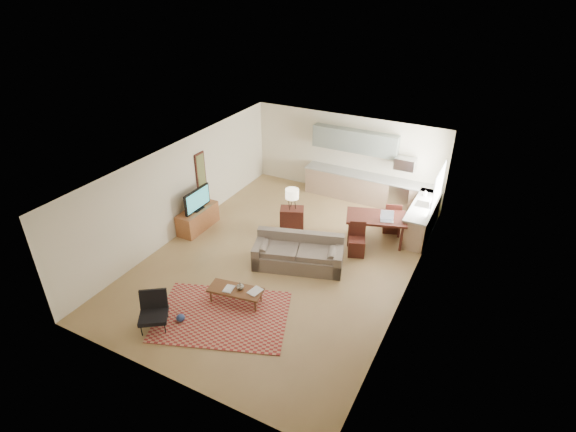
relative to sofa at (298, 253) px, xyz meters
The scene contains 25 objects.
room 1.07m from the sofa, 167.79° to the left, with size 9.00×9.00×9.00m.
kitchen_counter_back 4.31m from the sofa, 84.81° to the left, with size 4.26×0.64×0.92m, color #9F8064, non-canonical shape.
kitchen_counter_right 3.94m from the sofa, 52.12° to the left, with size 0.64×2.26×0.92m, color #9F8064, non-canonical shape.
kitchen_range 4.54m from the sofa, 70.86° to the left, with size 0.62×0.62×0.90m, color #A5A8AD.
kitchen_microwave 4.70m from the sofa, 70.94° to the left, with size 0.62×0.40×0.35m, color #A5A8AD.
upper_cabinets 4.70m from the sofa, 92.71° to the left, with size 2.80×0.34×0.70m, color slate.
window_right 4.29m from the sofa, 48.84° to the left, with size 0.02×1.40×1.05m, color white.
wall_art_left 4.02m from the sofa, 164.80° to the left, with size 0.06×0.42×1.10m, color olive, non-canonical shape.
triptych 4.81m from the sofa, 97.59° to the left, with size 1.70×0.04×0.50m, color beige, non-canonical shape.
rug 2.62m from the sofa, 104.58° to the right, with size 2.89×2.00×0.02m, color maroon.
sofa is the anchor object (origin of this frame).
coffee_table 2.07m from the sofa, 108.16° to the right, with size 1.26×0.50×0.38m, color #4F2D16, non-canonical shape.
book_a 2.22m from the sofa, 113.27° to the right, with size 0.26×0.32×0.03m, color maroon.
book_b 1.82m from the sofa, 99.86° to the right, with size 0.30×0.37×0.03m, color navy.
vase 1.96m from the sofa, 106.26° to the right, with size 0.17×0.17×0.17m, color black.
armchair 3.86m from the sofa, 116.99° to the right, with size 0.68×0.68×0.78m, color black, non-canonical shape.
tv_credenza 3.49m from the sofa, behind, with size 0.54×1.39×0.64m, color brown, non-canonical shape.
tv 3.48m from the sofa, behind, with size 0.11×1.07×0.64m, color black, non-canonical shape.
console_table 1.69m from the sofa, 122.54° to the left, with size 0.67×0.45×0.78m, color #36140F, non-canonical shape.
table_lamp 1.82m from the sofa, 122.54° to the left, with size 0.38×0.38×0.63m, color beige, non-canonical shape.
dining_table 2.46m from the sofa, 55.66° to the left, with size 1.62×0.93×0.82m, color #36140F, non-canonical shape.
dining_chair_near 1.67m from the sofa, 46.53° to the left, with size 0.44×0.46×0.91m, color #36140F, non-canonical shape.
dining_chair_far 3.28m from the sofa, 60.29° to the left, with size 0.46×0.48×0.97m, color #36140F, non-canonical shape.
laptop 2.63m from the sofa, 48.33° to the left, with size 0.35×0.26×0.26m, color #A5A8AD, non-canonical shape.
soap_bottle 4.39m from the sofa, 57.73° to the left, with size 0.10×0.11×0.19m, color beige.
Camera 1 is at (4.67, -8.70, 6.89)m, focal length 28.00 mm.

